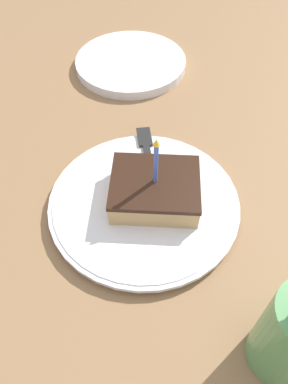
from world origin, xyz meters
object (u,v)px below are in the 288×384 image
object	(u,v)px
cake_slice	(155,189)
side_plate	(131,63)
plate	(144,203)
fork	(148,158)

from	to	relation	value
cake_slice	side_plate	size ratio (longest dim) A/B	0.55
plate	cake_slice	bearing A→B (deg)	-69.63
cake_slice	fork	size ratio (longest dim) A/B	0.75
fork	plate	bearing A→B (deg)	178.57
fork	side_plate	world-z (taller)	fork
cake_slice	side_plate	distance (m)	0.38
cake_slice	fork	distance (m)	0.08
fork	side_plate	bearing A→B (deg)	10.13
cake_slice	fork	world-z (taller)	cake_slice
plate	cake_slice	distance (m)	0.03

